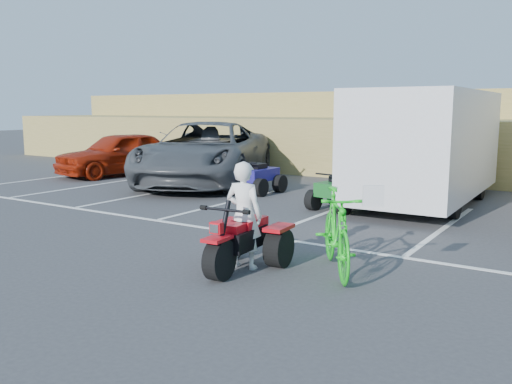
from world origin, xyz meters
The scene contains 11 objects.
ground centered at (0.00, 0.00, 0.00)m, with size 100.00×100.00×0.00m, color #37373A.
parking_stripes centered at (0.87, 4.07, 0.00)m, with size 28.00×5.16×0.01m.
grass_embankment centered at (0.00, 15.48, 1.42)m, with size 40.00×8.50×3.10m.
red_trike_atv centered at (0.85, 0.40, 0.00)m, with size 1.18×1.57×1.02m, color red, non-canonical shape.
rider centered at (0.84, 0.55, 0.81)m, with size 0.59×0.39×1.62m, color white.
green_dirt_bike centered at (2.10, 1.10, 0.61)m, with size 0.58×2.04×1.23m, color #14BF19.
grey_pickup centered at (-5.46, 7.66, 0.98)m, with size 3.25×7.06×1.96m, color #44474B.
red_car centered at (-9.40, 7.67, 0.78)m, with size 1.84×4.57×1.56m, color #941D08.
cargo_trailer centered at (1.59, 7.54, 1.52)m, with size 2.51×6.05×2.80m.
quad_atv_blue centered at (-2.93, 6.82, 0.00)m, with size 1.08×1.44×0.94m, color navy, non-canonical shape.
quad_atv_green centered at (0.08, 5.71, 0.00)m, with size 1.05×1.40×0.92m, color #14581E, non-canonical shape.
Camera 1 is at (5.30, -6.01, 2.39)m, focal length 38.00 mm.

